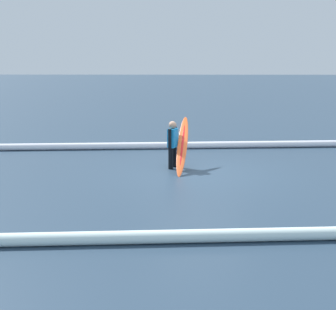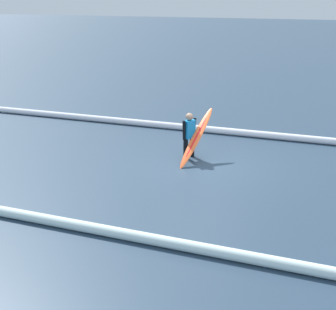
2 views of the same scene
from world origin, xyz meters
TOP-DOWN VIEW (x-y plane):
  - ground_plane at (0.00, 0.00)m, footprint 199.19×199.19m
  - surfer at (0.76, -0.52)m, footprint 0.31×0.57m
  - surfboard at (0.48, -0.41)m, footprint 0.48×1.92m
  - wave_crest_foreground at (1.38, -3.32)m, footprint 19.59×1.78m
  - wave_crest_midground at (2.34, 4.93)m, footprint 23.32×1.93m

SIDE VIEW (x-z plane):
  - ground_plane at x=0.00m, z-range 0.00..0.00m
  - wave_crest_midground at x=2.34m, z-range 0.00..0.23m
  - wave_crest_foreground at x=1.38m, z-range 0.00..0.24m
  - surfboard at x=0.48m, z-range -0.02..1.40m
  - surfer at x=0.76m, z-range 0.08..1.44m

